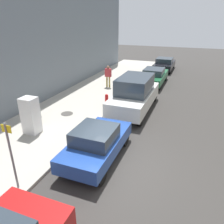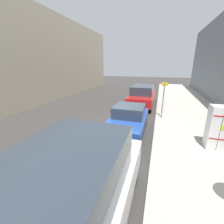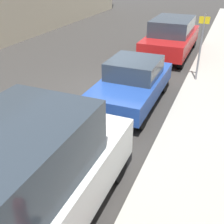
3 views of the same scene
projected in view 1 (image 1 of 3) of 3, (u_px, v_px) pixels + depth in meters
name	position (u px, v px, depth m)	size (l,w,h in m)	color
ground_plane	(114.00, 165.00, 8.62)	(80.00, 80.00, 0.00)	#383533
sidewalk_slab	(23.00, 142.00, 10.08)	(4.75, 44.00, 0.13)	#B2ADA0
discarded_refrigerator	(31.00, 116.00, 10.45)	(0.72, 0.64, 1.81)	white
manhole_cover	(67.00, 114.00, 12.89)	(0.70, 0.70, 0.02)	#47443F
street_sign_post	(11.00, 153.00, 6.76)	(0.36, 0.07, 2.40)	slate
fire_hydrant	(107.00, 99.00, 14.15)	(0.22, 0.22, 0.71)	red
trash_bag	(37.00, 117.00, 11.84)	(0.50, 0.50, 0.50)	black
pedestrian_walking_far	(108.00, 75.00, 17.52)	(0.50, 0.23, 1.74)	#A8934C
parked_hatchback_blue	(97.00, 143.00, 8.75)	(1.73, 3.87, 1.45)	#23479E
parked_van_white	(135.00, 94.00, 13.39)	(2.04, 5.19, 2.14)	silver
parked_sedan_green	(154.00, 76.00, 18.84)	(1.80, 4.55, 1.40)	#1E6038
parked_sedan_dark	(164.00, 64.00, 23.87)	(1.87, 4.41, 1.38)	black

